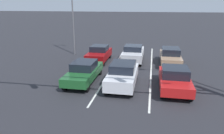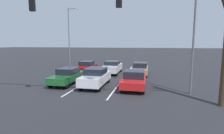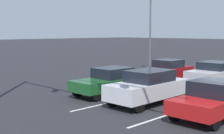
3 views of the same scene
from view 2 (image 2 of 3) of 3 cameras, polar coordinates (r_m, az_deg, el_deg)
name	(u,v)px [view 2 (image 2 of 3)]	position (r m, az deg, el deg)	size (l,w,h in m)	color
ground_plane	(114,73)	(22.35, 0.73, -1.88)	(240.00, 240.00, 0.00)	#28282D
lane_stripe_left_divider	(124,77)	(19.78, 4.05, -3.17)	(0.12, 16.75, 0.01)	silver
lane_stripe_center_divider	(96,76)	(20.48, -5.10, -2.80)	(0.12, 16.75, 0.01)	silver
car_white_midlane_front	(96,77)	(15.40, -5.36, -3.23)	(1.79, 4.36, 1.61)	silver
car_darkgreen_rightlane_front	(68,76)	(16.82, -14.22, -2.75)	(1.75, 4.66, 1.47)	#1E5928
car_red_leftlane_front	(134,79)	(14.82, 7.29, -4.00)	(1.87, 4.45, 1.49)	red
car_maroon_rightlane_second	(86,67)	(22.07, -8.38, -0.08)	(1.76, 4.05, 1.52)	maroon
car_silver_midlane_second	(112,67)	(21.69, 0.11, -0.02)	(1.86, 4.40, 1.57)	silver
car_tan_leftlane_second	(140,69)	(21.02, 9.18, -0.51)	(1.77, 4.41, 1.49)	tan
traffic_signal_gantry	(34,18)	(12.23, -24.17, 14.46)	(12.52, 0.37, 7.15)	slate
street_lamp_right_shoulder	(70,35)	(25.40, -13.56, 10.06)	(1.60, 0.24, 8.57)	slate
street_lamp_left_shoulder	(192,21)	(13.91, 24.66, 13.57)	(1.92, 0.24, 9.40)	slate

